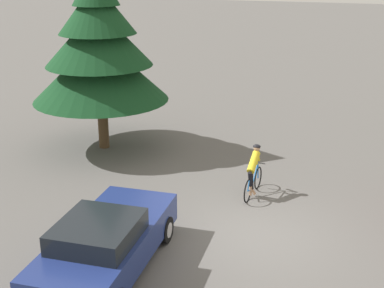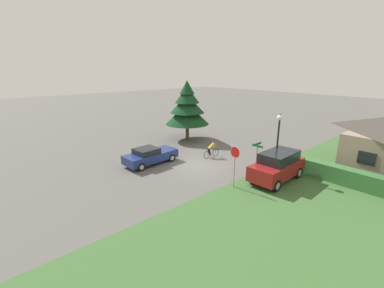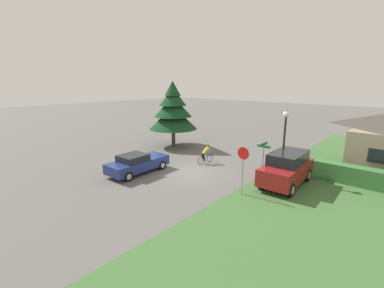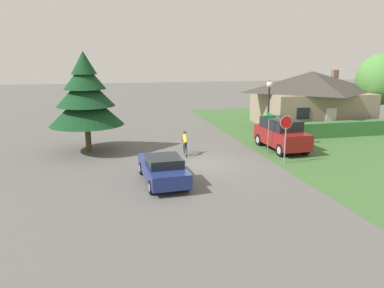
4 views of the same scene
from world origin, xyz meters
TOP-DOWN VIEW (x-y plane):
  - ground_plane at (0.00, 0.00)m, footprint 140.00×140.00m
  - sedan_left_lane at (-2.78, -2.56)m, footprint 2.02×4.54m
  - cyclist at (-0.59, 2.37)m, footprint 0.44×1.69m
  - conifer_tall_near at (-6.55, 4.70)m, footprint 4.71×4.71m

SIDE VIEW (x-z plane):
  - ground_plane at x=0.00m, z-range 0.00..0.00m
  - sedan_left_lane at x=-2.78m, z-range -0.01..1.39m
  - cyclist at x=-0.59m, z-range -0.03..1.46m
  - conifer_tall_near at x=-6.55m, z-range 0.36..6.77m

